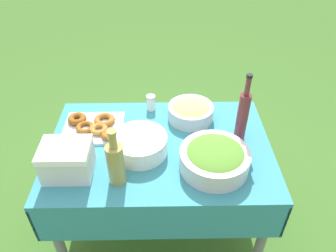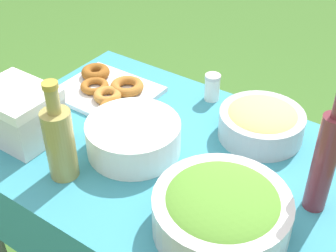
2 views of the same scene
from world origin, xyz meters
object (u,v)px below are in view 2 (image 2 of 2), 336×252
at_px(plate_stack, 133,137).
at_px(cooler_box, 19,113).
at_px(wine_bottle, 325,159).
at_px(donut_platter, 108,90).
at_px(pasta_bowl, 261,122).
at_px(salad_bowl, 222,210).
at_px(olive_oil_bottle, 60,141).

height_order(plate_stack, cooler_box, cooler_box).
bearing_deg(wine_bottle, donut_platter, 172.90).
distance_m(pasta_bowl, donut_platter, 0.53).
bearing_deg(cooler_box, salad_bowl, 1.71).
xyz_separation_m(salad_bowl, wine_bottle, (0.16, 0.20, 0.09)).
height_order(pasta_bowl, cooler_box, cooler_box).
xyz_separation_m(salad_bowl, donut_platter, (-0.61, 0.30, -0.04)).
xyz_separation_m(donut_platter, olive_oil_bottle, (0.16, -0.37, 0.09)).
relative_size(salad_bowl, donut_platter, 0.97).
bearing_deg(olive_oil_bottle, donut_platter, 113.77).
relative_size(olive_oil_bottle, cooler_box, 1.30).
xyz_separation_m(salad_bowl, plate_stack, (-0.35, 0.11, -0.01)).
distance_m(plate_stack, wine_bottle, 0.53).
bearing_deg(cooler_box, pasta_bowl, 34.47).
distance_m(donut_platter, wine_bottle, 0.78).
height_order(salad_bowl, pasta_bowl, salad_bowl).
bearing_deg(plate_stack, cooler_box, -157.26).
height_order(pasta_bowl, donut_platter, pasta_bowl).
xyz_separation_m(plate_stack, cooler_box, (-0.32, -0.13, 0.03)).
height_order(salad_bowl, olive_oil_bottle, olive_oil_bottle).
height_order(olive_oil_bottle, cooler_box, olive_oil_bottle).
bearing_deg(salad_bowl, olive_oil_bottle, -170.55).
height_order(donut_platter, plate_stack, plate_stack).
relative_size(salad_bowl, pasta_bowl, 1.29).
xyz_separation_m(pasta_bowl, plate_stack, (-0.27, -0.27, -0.00)).
bearing_deg(donut_platter, cooler_box, -101.79).
xyz_separation_m(salad_bowl, pasta_bowl, (-0.08, 0.39, -0.01)).
bearing_deg(olive_oil_bottle, salad_bowl, 9.45).
xyz_separation_m(salad_bowl, olive_oil_bottle, (-0.44, -0.07, 0.05)).
bearing_deg(salad_bowl, wine_bottle, 52.09).
distance_m(salad_bowl, cooler_box, 0.67).
bearing_deg(donut_platter, salad_bowl, -26.02).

